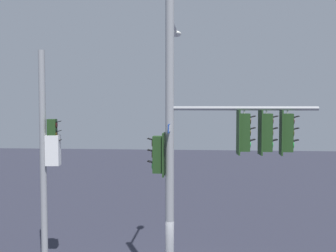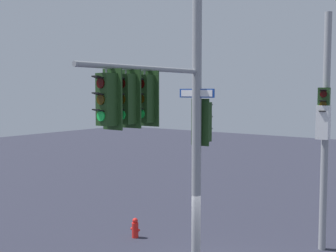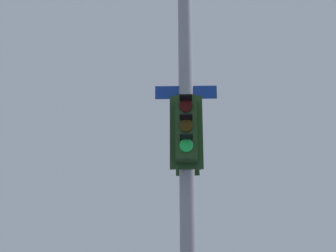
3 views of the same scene
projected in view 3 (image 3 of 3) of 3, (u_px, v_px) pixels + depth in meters
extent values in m
cylinder|color=gray|center=(186.00, 134.00, 8.34)|extent=(0.26, 0.26, 9.08)
cylinder|color=gray|center=(187.00, 106.00, 10.80)|extent=(0.20, 4.27, 0.12)
cube|color=#1E3D19|center=(187.00, 136.00, 10.61)|extent=(0.37, 0.32, 1.10)
cube|color=#1E3D19|center=(188.00, 134.00, 10.45)|extent=(0.56, 0.07, 1.30)
cylinder|color=#2F0403|center=(187.00, 124.00, 10.88)|extent=(0.22, 0.04, 0.22)
cube|color=black|center=(186.00, 120.00, 10.99)|extent=(0.22, 0.17, 0.06)
cylinder|color=#352504|center=(187.00, 138.00, 10.77)|extent=(0.22, 0.04, 0.22)
cube|color=black|center=(187.00, 134.00, 10.88)|extent=(0.22, 0.17, 0.06)
cylinder|color=#19D147|center=(187.00, 153.00, 10.66)|extent=(0.22, 0.04, 0.22)
cube|color=black|center=(187.00, 148.00, 10.77)|extent=(0.22, 0.17, 0.06)
cylinder|color=gray|center=(187.00, 109.00, 10.82)|extent=(0.04, 0.04, 0.15)
cube|color=#1E3D19|center=(188.00, 144.00, 11.21)|extent=(0.37, 0.32, 1.10)
cube|color=#1E3D19|center=(188.00, 142.00, 11.05)|extent=(0.56, 0.07, 1.30)
cylinder|color=#2F0403|center=(187.00, 132.00, 11.48)|extent=(0.22, 0.04, 0.22)
cube|color=black|center=(187.00, 129.00, 11.59)|extent=(0.22, 0.17, 0.06)
cylinder|color=#352504|center=(187.00, 146.00, 11.37)|extent=(0.22, 0.04, 0.22)
cube|color=black|center=(187.00, 142.00, 11.48)|extent=(0.22, 0.17, 0.06)
cylinder|color=#19D147|center=(187.00, 160.00, 11.26)|extent=(0.22, 0.04, 0.22)
cube|color=black|center=(187.00, 156.00, 11.37)|extent=(0.22, 0.17, 0.06)
cylinder|color=gray|center=(187.00, 119.00, 11.42)|extent=(0.04, 0.04, 0.15)
cube|color=#1E3D19|center=(188.00, 151.00, 11.78)|extent=(0.38, 0.32, 1.10)
cube|color=#1E3D19|center=(187.00, 149.00, 11.62)|extent=(0.56, 0.07, 1.30)
cylinder|color=#2F0403|center=(188.00, 140.00, 12.04)|extent=(0.22, 0.04, 0.22)
cube|color=black|center=(188.00, 136.00, 12.15)|extent=(0.22, 0.17, 0.06)
cylinder|color=#352504|center=(188.00, 153.00, 11.93)|extent=(0.22, 0.04, 0.22)
cube|color=black|center=(188.00, 149.00, 12.04)|extent=(0.22, 0.17, 0.06)
cylinder|color=#19D147|center=(188.00, 166.00, 11.82)|extent=(0.22, 0.04, 0.22)
cube|color=black|center=(188.00, 162.00, 11.93)|extent=(0.22, 0.17, 0.06)
cylinder|color=gray|center=(187.00, 127.00, 11.98)|extent=(0.04, 0.04, 0.15)
cube|color=#1E3D19|center=(186.00, 129.00, 8.00)|extent=(0.36, 0.31, 1.10)
cube|color=#1E3D19|center=(186.00, 132.00, 8.16)|extent=(0.56, 0.05, 1.30)
cylinder|color=#2F0403|center=(186.00, 106.00, 7.96)|extent=(0.22, 0.03, 0.22)
cube|color=black|center=(186.00, 98.00, 7.92)|extent=(0.21, 0.16, 0.06)
cylinder|color=#352504|center=(186.00, 125.00, 7.85)|extent=(0.22, 0.03, 0.22)
cube|color=black|center=(186.00, 117.00, 7.81)|extent=(0.21, 0.16, 0.06)
cylinder|color=#19D147|center=(186.00, 145.00, 7.74)|extent=(0.22, 0.03, 0.22)
cube|color=black|center=(186.00, 137.00, 7.70)|extent=(0.21, 0.16, 0.06)
cube|color=navy|center=(186.00, 92.00, 8.59)|extent=(1.10, 0.03, 0.24)
cube|color=white|center=(186.00, 93.00, 8.61)|extent=(1.00, 0.01, 0.18)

